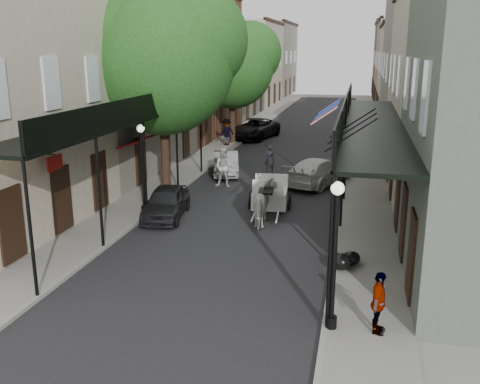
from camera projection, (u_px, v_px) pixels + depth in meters
The scene contains 24 objects.
ground at pixel (196, 283), 15.97m from camera, with size 140.00×140.00×0.00m, color gray.
road at pixel (287, 156), 34.82m from camera, with size 8.00×90.00×0.01m, color black.
sidewalk_left at pixel (213, 152), 35.86m from camera, with size 2.20×90.00×0.12m, color gray.
sidewalk_right at pixel (365, 159), 33.75m from camera, with size 2.20×90.00×0.12m, color gray.
building_row_left at pixel (202, 68), 44.70m from camera, with size 5.00×80.00×10.50m, color beige.
building_row_right at pixel (417, 69), 41.07m from camera, with size 5.00×80.00×10.50m, color gray.
gallery_left at pixel (134, 116), 22.51m from camera, with size 2.20×18.05×4.88m.
gallery_right at pixel (367, 122), 20.49m from camera, with size 2.20×18.05×4.88m.
tree_near at pixel (171, 55), 24.77m from camera, with size 7.31×6.80×9.63m.
tree_far at pixel (237, 63), 38.14m from camera, with size 6.45×6.00×8.61m.
lamppost_right_near at pixel (334, 254), 12.68m from camera, with size 0.32×0.32×3.71m.
lamppost_left at pixel (143, 168), 21.96m from camera, with size 0.32×0.32×3.71m.
lamppost_right_far at pixel (352, 132), 31.54m from camera, with size 0.32×0.32×3.71m.
horse at pixel (266, 203), 21.17m from camera, with size 0.94×2.07×1.74m, color silver.
carriage at pixel (271, 180), 23.71m from camera, with size 1.94×2.69×2.92m.
pedestrian_walking at pixel (224, 167), 26.83m from camera, with size 0.98×0.77×2.03m, color beige.
pedestrian_sidewalk_left at pixel (226, 132), 37.99m from camera, with size 1.21×0.70×1.87m, color gray.
pedestrian_sidewalk_right at pixel (379, 303), 12.75m from camera, with size 0.92×0.38×1.56m, color gray.
car_left_near at pixel (166, 202), 22.05m from camera, with size 1.54×3.83×1.30m, color black.
car_left_mid at pixel (226, 163), 29.65m from camera, with size 1.32×3.79×1.25m, color #98999D.
car_left_far at pixel (254, 129), 41.59m from camera, with size 2.57×5.58×1.55m, color black.
car_right_near at pixel (319, 172), 27.39m from camera, with size 1.93×4.75×1.38m, color silver.
car_right_far at pixel (347, 132), 41.07m from camera, with size 1.46×3.63×1.24m, color black.
trash_bags at pixel (345, 260), 16.72m from camera, with size 0.90×1.05×0.54m.
Camera 1 is at (4.50, -14.07, 6.76)m, focal length 40.00 mm.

